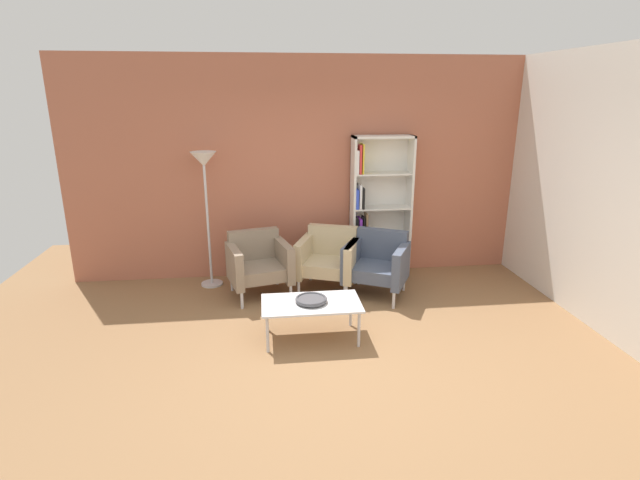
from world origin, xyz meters
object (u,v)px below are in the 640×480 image
object	(u,v)px
armchair_corner_red	(258,263)
floor_lamp_torchiere	(205,175)
armchair_spare_guest	(329,258)
armchair_near_window	(377,263)
coffee_table_low	(311,305)
decorative_bowl	(311,299)
bookshelf_tall	(375,211)

from	to	relation	value
armchair_corner_red	floor_lamp_torchiere	world-z (taller)	floor_lamp_torchiere
armchair_corner_red	floor_lamp_torchiere	bearing A→B (deg)	133.81
armchair_spare_guest	armchair_corner_red	world-z (taller)	same
armchair_near_window	floor_lamp_torchiere	xyz separation A→B (m)	(-2.09, 0.56, 1.03)
armchair_near_window	floor_lamp_torchiere	bearing A→B (deg)	-167.17
coffee_table_low	floor_lamp_torchiere	distance (m)	2.26
decorative_bowl	armchair_near_window	bearing A→B (deg)	48.67
decorative_bowl	floor_lamp_torchiere	distance (m)	2.23
decorative_bowl	coffee_table_low	bearing A→B (deg)	-75.96
coffee_table_low	armchair_near_window	xyz separation A→B (m)	(0.93, 1.06, 0.05)
floor_lamp_torchiere	armchair_near_window	bearing A→B (deg)	-14.90
armchair_near_window	armchair_corner_red	bearing A→B (deg)	-158.91
armchair_corner_red	floor_lamp_torchiere	size ratio (longest dim) A/B	0.49
decorative_bowl	armchair_corner_red	size ratio (longest dim) A/B	0.38
bookshelf_tall	decorative_bowl	size ratio (longest dim) A/B	5.94
armchair_corner_red	bookshelf_tall	bearing A→B (deg)	4.07
coffee_table_low	armchair_corner_red	world-z (taller)	armchair_corner_red
coffee_table_low	decorative_bowl	xyz separation A→B (m)	(-0.00, 0.00, 0.07)
armchair_corner_red	armchair_near_window	bearing A→B (deg)	-21.14
coffee_table_low	armchair_spare_guest	distance (m)	1.36
coffee_table_low	armchair_spare_guest	xyz separation A→B (m)	(0.36, 1.31, 0.05)
armchair_near_window	floor_lamp_torchiere	size ratio (longest dim) A/B	0.53
bookshelf_tall	coffee_table_low	xyz separation A→B (m)	(-1.05, -1.76, -0.53)
bookshelf_tall	armchair_corner_red	size ratio (longest dim) A/B	2.23
armchair_near_window	armchair_spare_guest	bearing A→B (deg)	-175.74
decorative_bowl	floor_lamp_torchiere	size ratio (longest dim) A/B	0.18
coffee_table_low	armchair_near_window	world-z (taller)	armchair_near_window
armchair_spare_guest	armchair_corner_red	xyz separation A→B (m)	(-0.89, -0.08, 0.00)
coffee_table_low	armchair_near_window	bearing A→B (deg)	48.67
armchair_corner_red	floor_lamp_torchiere	xyz separation A→B (m)	(-0.62, 0.38, 1.03)
coffee_table_low	decorative_bowl	size ratio (longest dim) A/B	3.12
floor_lamp_torchiere	armchair_spare_guest	bearing A→B (deg)	-11.45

